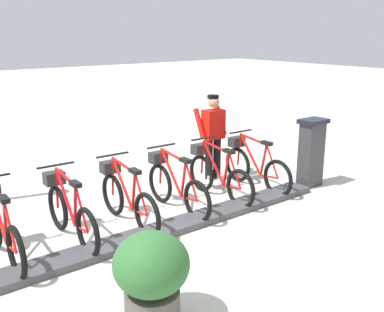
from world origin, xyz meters
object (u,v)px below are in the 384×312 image
bike_docked_5 (2,228)px  planter_bush (152,274)px  bike_docked_4 (69,211)px  bike_docked_1 (217,174)px  bike_docked_3 (126,197)px  worker_near_rack (213,134)px  bike_docked_2 (175,185)px  bike_docked_0 (254,165)px  payment_kiosk (311,151)px

bike_docked_5 → planter_bush: bearing=-161.1°
bike_docked_4 → bike_docked_1: bearing=-90.0°
bike_docked_1 → bike_docked_4: bearing=90.0°
bike_docked_3 → worker_near_rack: worker_near_rack is taller
bike_docked_5 → bike_docked_2: bearing=-90.0°
bike_docked_0 → bike_docked_3: same height
bike_docked_0 → bike_docked_5: (0.00, 4.52, 0.00)m
payment_kiosk → bike_docked_4: bearing=82.8°
bike_docked_4 → planter_bush: 2.29m
bike_docked_0 → bike_docked_4: bearing=90.0°
bike_docked_4 → worker_near_rack: 3.49m
bike_docked_3 → planter_bush: bearing=155.8°
bike_docked_3 → bike_docked_5: bearing=90.0°
bike_docked_2 → bike_docked_4: bearing=90.0°
payment_kiosk → bike_docked_5: payment_kiosk is taller
bike_docked_2 → worker_near_rack: bearing=-60.5°
payment_kiosk → planter_bush: 4.95m
bike_docked_3 → bike_docked_4: size_ratio=1.00×
bike_docked_2 → planter_bush: 2.99m
worker_near_rack → planter_bush: size_ratio=1.71×
payment_kiosk → planter_bush: size_ratio=1.32×
bike_docked_2 → planter_bush: size_ratio=1.77×
bike_docked_3 → worker_near_rack: (0.87, -2.44, 0.48)m
bike_docked_1 → planter_bush: size_ratio=1.77×
bike_docked_2 → bike_docked_5: bearing=90.0°
bike_docked_3 → bike_docked_5: (0.00, 1.81, 0.00)m
planter_bush → bike_docked_1: bearing=-51.1°
worker_near_rack → planter_bush: worker_near_rack is taller
bike_docked_4 → payment_kiosk: bearing=-97.2°
bike_docked_2 → bike_docked_4: 1.81m
bike_docked_0 → bike_docked_2: size_ratio=1.00×
payment_kiosk → bike_docked_4: 4.57m
bike_docked_1 → bike_docked_5: size_ratio=1.00×
bike_docked_0 → payment_kiosk: bearing=-122.1°
bike_docked_0 → worker_near_rack: bearing=17.3°
payment_kiosk → bike_docked_4: payment_kiosk is taller
bike_docked_2 → planter_bush: (-2.28, 1.93, 0.11)m
bike_docked_0 → worker_near_rack: (0.87, 0.27, 0.48)m
bike_docked_0 → bike_docked_5: 4.52m
payment_kiosk → bike_docked_1: 1.92m
bike_docked_2 → planter_bush: bike_docked_2 is taller
bike_docked_3 → planter_bush: bike_docked_3 is taller
planter_bush → payment_kiosk: bearing=-69.8°
bike_docked_0 → bike_docked_2: same height
bike_docked_0 → bike_docked_4: (0.00, 3.61, 0.00)m
bike_docked_1 → bike_docked_2: size_ratio=1.00×
bike_docked_0 → bike_docked_2: bearing=90.0°
worker_near_rack → bike_docked_4: bearing=104.6°
payment_kiosk → bike_docked_3: payment_kiosk is taller
bike_docked_3 → planter_bush: (-2.28, 1.03, 0.11)m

